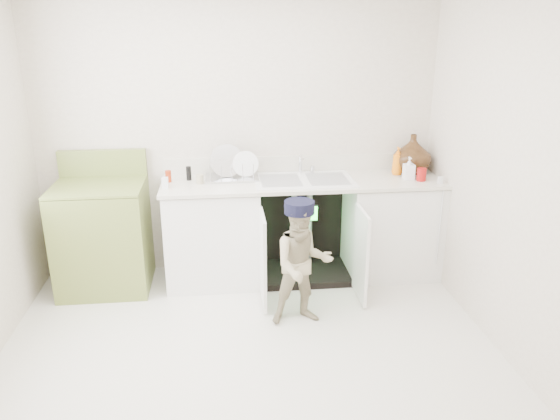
# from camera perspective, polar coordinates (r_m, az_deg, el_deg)

# --- Properties ---
(ground) EXTENTS (3.50, 3.50, 0.00)m
(ground) POSITION_cam_1_polar(r_m,az_deg,el_deg) (3.95, -3.11, -14.77)
(ground) COLOR beige
(ground) RESTS_ON ground
(room_shell) EXTENTS (6.00, 5.50, 1.26)m
(room_shell) POSITION_cam_1_polar(r_m,az_deg,el_deg) (3.41, -3.49, 2.88)
(room_shell) COLOR beige
(room_shell) RESTS_ON ground
(counter_run) EXTENTS (2.44, 1.02, 1.25)m
(counter_run) POSITION_cam_1_polar(r_m,az_deg,el_deg) (4.86, 2.88, -1.60)
(counter_run) COLOR white
(counter_run) RESTS_ON ground
(avocado_stove) EXTENTS (0.74, 0.65, 1.15)m
(avocado_stove) POSITION_cam_1_polar(r_m,az_deg,el_deg) (4.89, -17.98, -2.51)
(avocado_stove) COLOR olive
(avocado_stove) RESTS_ON ground
(repair_worker) EXTENTS (0.49, 0.66, 0.97)m
(repair_worker) POSITION_cam_1_polar(r_m,az_deg,el_deg) (4.10, 2.37, -5.54)
(repair_worker) COLOR #C0B08A
(repair_worker) RESTS_ON ground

